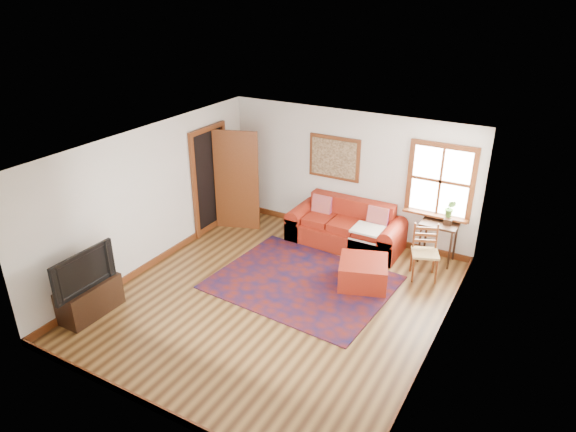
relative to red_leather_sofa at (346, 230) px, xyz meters
The scene contains 13 objects.
ground 2.35m from the red_leather_sofa, 94.61° to the right, with size 5.50×5.50×0.00m, color #442912.
room_envelope 2.69m from the red_leather_sofa, 94.64° to the right, with size 5.04×5.54×2.52m.
window 1.94m from the red_leather_sofa, 13.38° to the left, with size 1.18×0.20×1.38m.
doorway 2.58m from the red_leather_sofa, 167.23° to the right, with size 0.89×1.08×2.14m.
framed_artwork 1.41m from the red_leather_sofa, 141.41° to the left, with size 1.05×0.07×0.85m.
persian_rug 1.71m from the red_leather_sofa, 92.01° to the right, with size 2.85×2.28×0.02m, color #5B150D.
red_leather_sofa is the anchor object (origin of this frame).
red_ottoman 1.49m from the red_leather_sofa, 55.54° to the right, with size 0.78×0.78×0.45m, color maroon.
side_table 1.74m from the red_leather_sofa, ahead, with size 0.64×0.48×0.76m.
ladder_back_chair 1.71m from the red_leather_sofa, 15.50° to the right, with size 0.56×0.55×0.94m.
media_cabinet 4.73m from the red_leather_sofa, 121.34° to the right, with size 0.43×0.95×0.52m, color black.
television 4.84m from the red_leather_sofa, 120.47° to the right, with size 1.07×0.14×0.62m, color black.
candle_hurricane 4.42m from the red_leather_sofa, 123.13° to the right, with size 0.12×0.12×0.18m.
Camera 1 is at (3.57, -5.93, 4.64)m, focal length 32.00 mm.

